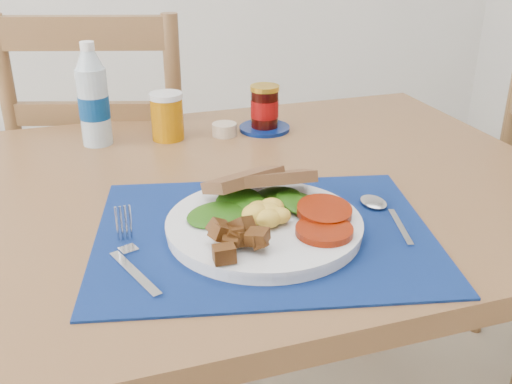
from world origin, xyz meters
TOP-DOWN VIEW (x-y plane):
  - table at (0.00, 0.20)m, footprint 1.40×0.90m
  - chair_far at (-0.09, 0.79)m, footprint 0.56×0.54m
  - placemat at (0.07, 0.01)m, footprint 0.59×0.50m
  - breakfast_plate at (0.07, 0.00)m, footprint 0.30×0.30m
  - fork at (-0.13, -0.01)m, footprint 0.05×0.19m
  - spoon at (0.28, 0.01)m, footprint 0.04×0.17m
  - water_bottle at (-0.13, 0.50)m, footprint 0.06×0.06m
  - juice_glass at (0.02, 0.48)m, footprint 0.07×0.07m
  - ramekin at (0.14, 0.46)m, footprint 0.05×0.05m
  - jam_on_saucer at (0.23, 0.47)m, footprint 0.11×0.11m

SIDE VIEW (x-z plane):
  - chair_far at x=-0.09m, z-range 0.00..1.21m
  - table at x=0.00m, z-range 0.29..1.04m
  - placemat at x=0.07m, z-range 0.75..0.75m
  - fork at x=-0.13m, z-range 0.75..0.76m
  - spoon at x=0.28m, z-range 0.75..0.76m
  - ramekin at x=0.14m, z-range 0.75..0.78m
  - breakfast_plate at x=0.07m, z-range 0.74..0.81m
  - jam_on_saucer at x=0.23m, z-range 0.74..0.85m
  - juice_glass at x=0.02m, z-range 0.75..0.85m
  - water_bottle at x=-0.13m, z-range 0.74..0.95m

